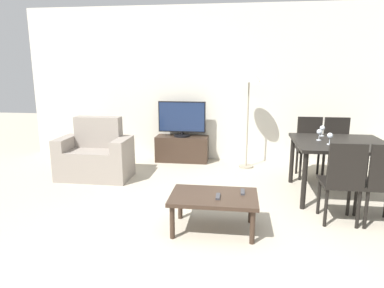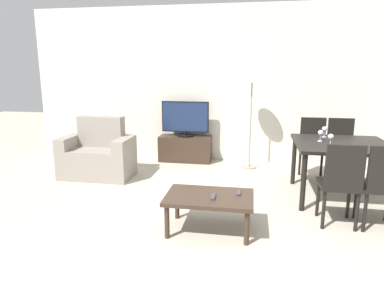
% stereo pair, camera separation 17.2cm
% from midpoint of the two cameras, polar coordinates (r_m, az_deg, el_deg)
% --- Properties ---
extents(ground_plane, '(18.00, 18.00, 0.00)m').
position_cam_midpoint_polar(ground_plane, '(3.18, 0.92, -18.55)').
color(ground_plane, '#B2A893').
extents(wall_back, '(7.24, 0.06, 2.70)m').
position_cam_midpoint_polar(wall_back, '(6.14, 4.80, 9.80)').
color(wall_back, silver).
rests_on(wall_back, ground_plane).
extents(armchair, '(1.07, 0.60, 0.91)m').
position_cam_midpoint_polar(armchair, '(5.41, -16.66, -2.00)').
color(armchair, gray).
rests_on(armchair, ground_plane).
extents(tv_stand, '(0.92, 0.37, 0.45)m').
position_cam_midpoint_polar(tv_stand, '(6.13, -2.46, -0.79)').
color(tv_stand, '#38281E').
rests_on(tv_stand, ground_plane).
extents(tv, '(0.83, 0.29, 0.62)m').
position_cam_midpoint_polar(tv, '(6.03, -2.51, 4.19)').
color(tv, black).
rests_on(tv, tv_stand).
extents(coffee_table, '(0.88, 0.57, 0.38)m').
position_cam_midpoint_polar(coffee_table, '(3.52, 2.23, -9.26)').
color(coffee_table, '#38281E').
rests_on(coffee_table, ground_plane).
extents(dining_table, '(1.14, 1.09, 0.73)m').
position_cam_midpoint_polar(dining_table, '(4.71, 22.54, -0.61)').
color(dining_table, black).
rests_on(dining_table, ground_plane).
extents(dining_chair_near, '(0.40, 0.40, 0.91)m').
position_cam_midpoint_polar(dining_chair_near, '(3.89, 22.63, -5.42)').
color(dining_chair_near, black).
rests_on(dining_chair_near, ground_plane).
extents(dining_chair_far, '(0.40, 0.40, 0.91)m').
position_cam_midpoint_polar(dining_chair_far, '(5.59, 22.23, -0.11)').
color(dining_chair_far, black).
rests_on(dining_chair_far, ground_plane).
extents(dining_chair_near_right, '(0.40, 0.40, 0.91)m').
position_cam_midpoint_polar(dining_chair_near_right, '(4.02, 28.16, -5.42)').
color(dining_chair_near_right, black).
rests_on(dining_chair_near_right, ground_plane).
extents(dining_chair_far_left, '(0.40, 0.40, 0.91)m').
position_cam_midpoint_polar(dining_chair_far_left, '(5.50, 18.21, 0.01)').
color(dining_chair_far_left, black).
rests_on(dining_chair_far_left, ground_plane).
extents(floor_lamp, '(0.36, 0.36, 1.66)m').
position_cam_midpoint_polar(floor_lamp, '(5.64, 8.63, 10.60)').
color(floor_lamp, gray).
rests_on(floor_lamp, ground_plane).
extents(remote_primary, '(0.04, 0.15, 0.02)m').
position_cam_midpoint_polar(remote_primary, '(3.59, 7.07, -7.93)').
color(remote_primary, '#38383D').
rests_on(remote_primary, coffee_table).
extents(remote_secondary, '(0.04, 0.15, 0.02)m').
position_cam_midpoint_polar(remote_secondary, '(3.45, 2.92, -8.72)').
color(remote_secondary, '#38383D').
rests_on(remote_secondary, coffee_table).
extents(wine_glass_left, '(0.07, 0.07, 0.15)m').
position_cam_midpoint_polar(wine_glass_left, '(4.97, 19.98, 2.40)').
color(wine_glass_left, silver).
rests_on(wine_glass_left, dining_table).
extents(wine_glass_center, '(0.07, 0.07, 0.15)m').
position_cam_midpoint_polar(wine_glass_center, '(4.66, 19.47, 1.80)').
color(wine_glass_center, silver).
rests_on(wine_glass_center, dining_table).
extents(wine_glass_right, '(0.07, 0.07, 0.15)m').
position_cam_midpoint_polar(wine_glass_right, '(4.44, 20.98, 1.19)').
color(wine_glass_right, silver).
rests_on(wine_glass_right, dining_table).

